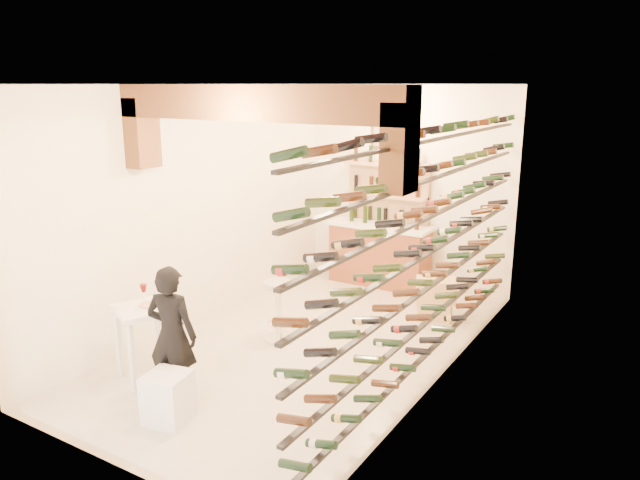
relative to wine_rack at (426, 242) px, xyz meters
The scene contains 11 objects.
ground 2.18m from the wine_rack, behind, with size 6.00×6.00×0.00m, color beige.
room_shell 1.70m from the wine_rack, behind, with size 3.52×6.02×3.21m.
wine_rack is the anchor object (origin of this frame).
back_counter 3.38m from the wine_rack, 124.66° to the left, with size 1.70×0.62×1.29m.
back_shelving 3.44m from the wine_rack, 122.37° to the left, with size 1.40×0.31×2.73m.
tasting_table 3.19m from the wine_rack, 146.51° to the right, with size 0.77×0.77×1.03m.
white_stool 3.10m from the wine_rack, 127.53° to the right, with size 0.40×0.40×0.50m, color white.
person 2.84m from the wine_rack, 135.03° to the right, with size 0.54×0.35×1.47m, color black.
chrome_barstool 2.22m from the wine_rack, behind, with size 0.40×0.40×0.78m.
crate_lower 2.22m from the wine_rack, 105.76° to the left, with size 0.45×0.32×0.27m, color #E7B87F.
crate_upper 2.04m from the wine_rack, 105.76° to the left, with size 0.55×0.38×0.32m, color #E7B87F.
Camera 1 is at (3.86, -5.99, 3.20)m, focal length 34.06 mm.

